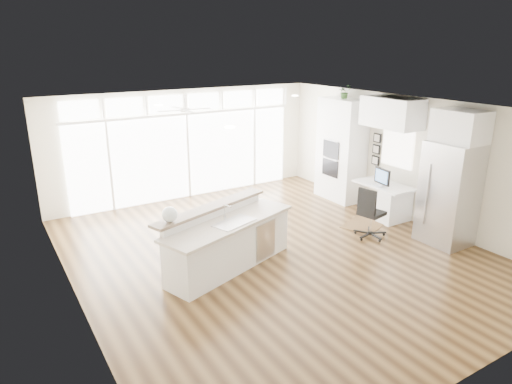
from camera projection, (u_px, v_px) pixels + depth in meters
floor at (275, 253)px, 8.59m from camera, size 7.00×8.00×0.02m
ceiling at (277, 108)px, 7.75m from camera, size 7.00×8.00×0.02m
wall_back at (186, 144)px, 11.40m from camera, size 7.00×0.04×2.70m
wall_front at (482, 276)px, 4.93m from camera, size 7.00×0.04×2.70m
wall_left at (70, 222)px, 6.42m from camera, size 0.04×8.00×2.70m
wall_right at (409, 159)px, 9.91m from camera, size 0.04×8.00×2.70m
glass_wall at (188, 156)px, 11.45m from camera, size 5.80×0.06×2.08m
transom_row at (185, 103)px, 11.04m from camera, size 5.90×0.06×0.40m
desk_window at (398, 148)px, 10.08m from camera, size 0.04×0.85×0.85m
ceiling_fan at (184, 105)px, 9.83m from camera, size 1.16×1.16×0.32m
recessed_lights at (270, 108)px, 7.92m from camera, size 3.40×3.00×0.02m
oven_cabinet at (341, 150)px, 11.24m from camera, size 0.64×1.20×2.50m
desk_nook at (383, 200)px, 10.27m from camera, size 0.72×1.30×0.76m
upper_cabinets at (392, 112)px, 9.68m from camera, size 0.64×1.30×0.64m
refrigerator at (449, 194)px, 8.74m from camera, size 0.76×0.90×2.00m
fridge_cabinet at (460, 126)px, 8.36m from camera, size 0.64×0.90×0.60m
framed_photos at (376, 149)px, 10.62m from camera, size 0.06×0.22×0.80m
kitchen_island at (230, 240)px, 7.86m from camera, size 2.80×1.78×1.04m
rug at (364, 224)px, 9.90m from camera, size 1.17×1.02×0.01m
office_chair at (372, 213)px, 9.12m from camera, size 0.64×0.60×1.04m
fishbowl at (170, 214)px, 7.21m from camera, size 0.32×0.32×0.25m
monitor at (382, 176)px, 10.05m from camera, size 0.14×0.48×0.39m
keyboard at (376, 186)px, 10.03m from camera, size 0.11×0.29×0.01m
potted_plant at (345, 93)px, 10.81m from camera, size 0.29×0.33×0.25m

